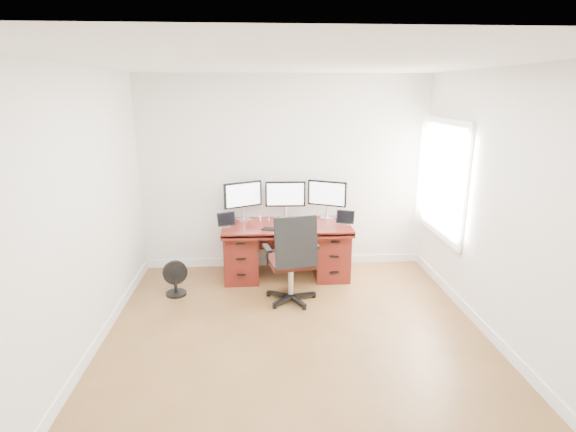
{
  "coord_description": "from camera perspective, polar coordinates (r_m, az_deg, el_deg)",
  "views": [
    {
      "loc": [
        -0.35,
        -3.93,
        2.47
      ],
      "look_at": [
        0.0,
        1.5,
        0.95
      ],
      "focal_mm": 28.0,
      "sensor_mm": 36.0,
      "label": 1
    }
  ],
  "objects": [
    {
      "name": "desk",
      "position": [
        6.14,
        -0.2,
        -4.1
      ],
      "size": [
        1.7,
        0.8,
        0.75
      ],
      "color": "#561611",
      "rests_on": "ground"
    },
    {
      "name": "ground",
      "position": [
        4.66,
        1.25,
        -16.43
      ],
      "size": [
        4.5,
        4.5,
        0.0
      ],
      "primitive_type": "plane",
      "color": "brown",
      "rests_on": "ground"
    },
    {
      "name": "figurine_brown",
      "position": [
        6.12,
        -2.51,
        -0.26
      ],
      "size": [
        0.04,
        0.04,
        0.09
      ],
      "color": "#95593F",
      "rests_on": "desk"
    },
    {
      "name": "monitor_right",
      "position": [
        6.23,
        4.99,
        2.7
      ],
      "size": [
        0.51,
        0.27,
        0.53
      ],
      "rotation": [
        0.0,
        0.0,
        -0.46
      ],
      "color": "silver",
      "rests_on": "desk"
    },
    {
      "name": "tablet_left",
      "position": [
        5.93,
        -7.83,
        -0.55
      ],
      "size": [
        0.25,
        0.15,
        0.19
      ],
      "rotation": [
        0.0,
        0.0,
        0.35
      ],
      "color": "silver",
      "rests_on": "desk"
    },
    {
      "name": "floor_fan",
      "position": [
        5.81,
        -14.13,
        -7.75
      ],
      "size": [
        0.3,
        0.26,
        0.44
      ],
      "rotation": [
        0.0,
        0.0,
        0.33
      ],
      "color": "black",
      "rests_on": "ground"
    },
    {
      "name": "monitor_center",
      "position": [
        6.17,
        -0.34,
        2.64
      ],
      "size": [
        0.55,
        0.15,
        0.53
      ],
      "rotation": [
        0.0,
        0.0,
        -0.03
      ],
      "color": "silver",
      "rests_on": "desk"
    },
    {
      "name": "monitor_left",
      "position": [
        6.16,
        -5.73,
        2.54
      ],
      "size": [
        0.51,
        0.28,
        0.53
      ],
      "rotation": [
        0.0,
        0.0,
        0.47
      ],
      "color": "silver",
      "rests_on": "desk"
    },
    {
      "name": "figurine_pink",
      "position": [
        6.12,
        -3.57,
        -0.28
      ],
      "size": [
        0.04,
        0.04,
        0.09
      ],
      "color": "pink",
      "rests_on": "desk"
    },
    {
      "name": "right_wall",
      "position": [
        4.81,
        25.69,
        0.59
      ],
      "size": [
        0.1,
        4.5,
        2.7
      ],
      "color": "white",
      "rests_on": "ground"
    },
    {
      "name": "phone",
      "position": [
        5.98,
        0.12,
        -1.07
      ],
      "size": [
        0.13,
        0.07,
        0.01
      ],
      "primitive_type": "cube",
      "rotation": [
        0.0,
        0.0,
        -0.03
      ],
      "color": "black",
      "rests_on": "desk"
    },
    {
      "name": "keyboard",
      "position": [
        5.8,
        -0.22,
        -1.57
      ],
      "size": [
        0.28,
        0.13,
        0.01
      ],
      "primitive_type": "cube",
      "rotation": [
        0.0,
        0.0,
        -0.07
      ],
      "color": "white",
      "rests_on": "desk"
    },
    {
      "name": "back_wall",
      "position": [
        6.29,
        -0.45,
        5.35
      ],
      "size": [
        4.0,
        0.1,
        2.7
      ],
      "primitive_type": "cube",
      "color": "white",
      "rests_on": "ground"
    },
    {
      "name": "figurine_blue",
      "position": [
        6.14,
        0.97,
        -0.2
      ],
      "size": [
        0.04,
        0.04,
        0.09
      ],
      "color": "#62A4D6",
      "rests_on": "desk"
    },
    {
      "name": "drawing_tablet",
      "position": [
        5.79,
        -2.22,
        -1.64
      ],
      "size": [
        0.24,
        0.19,
        0.01
      ],
      "primitive_type": "cube",
      "rotation": [
        0.0,
        0.0,
        -0.34
      ],
      "color": "black",
      "rests_on": "desk"
    },
    {
      "name": "tablet_right",
      "position": [
        6.02,
        7.31,
        -0.28
      ],
      "size": [
        0.25,
        0.15,
        0.19
      ],
      "rotation": [
        0.0,
        0.0,
        -0.35
      ],
      "color": "silver",
      "rests_on": "desk"
    },
    {
      "name": "figurine_purple",
      "position": [
        6.12,
        -1.58,
        -0.24
      ],
      "size": [
        0.04,
        0.04,
        0.09
      ],
      "color": "#8872D7",
      "rests_on": "desk"
    },
    {
      "name": "office_chair",
      "position": [
        5.39,
        0.49,
        -7.36
      ],
      "size": [
        0.69,
        0.69,
        1.12
      ],
      "rotation": [
        0.0,
        0.0,
        0.18
      ],
      "color": "black",
      "rests_on": "ground"
    },
    {
      "name": "trackpad",
      "position": [
        5.86,
        2.82,
        -1.44
      ],
      "size": [
        0.15,
        0.15,
        0.01
      ],
      "primitive_type": "cube",
      "rotation": [
        0.0,
        0.0,
        0.42
      ],
      "color": "silver",
      "rests_on": "desk"
    }
  ]
}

